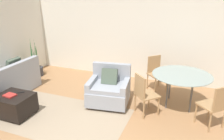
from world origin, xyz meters
TOP-DOWN VIEW (x-y plane):
  - wall_back at (0.00, 3.46)m, footprint 12.00×0.06m
  - area_rug at (-0.99, 0.74)m, footprint 2.95×1.64m
  - couch at (-2.73, 0.95)m, footprint 0.87×2.04m
  - armchair at (-0.17, 1.66)m, footprint 1.01×0.93m
  - ottoman at (-1.82, 0.46)m, footprint 0.72×0.62m
  - book_stack at (-1.87, 0.42)m, footprint 0.25×0.20m
  - tv_remote_primary at (-1.79, 0.62)m, footprint 0.15×0.14m
  - potted_plant at (-2.94, 2.49)m, footprint 0.41×0.41m
  - dining_table at (1.37, 2.15)m, footprint 1.30×1.30m
  - dining_chair_near_left at (0.68, 1.47)m, footprint 0.59×0.59m
  - dining_chair_near_right at (2.05, 1.47)m, footprint 0.59×0.59m
  - dining_chair_far_left at (0.68, 2.84)m, footprint 0.59×0.59m

SIDE VIEW (x-z plane):
  - area_rug at x=-0.99m, z-range 0.00..0.01m
  - potted_plant at x=-2.94m, z-range -0.37..0.84m
  - ottoman at x=-1.82m, z-range 0.02..0.48m
  - couch at x=-2.73m, z-range -0.15..0.74m
  - armchair at x=-0.17m, z-range -0.10..0.79m
  - tv_remote_primary at x=-1.79m, z-range 0.46..0.47m
  - book_stack at x=-1.87m, z-range 0.46..0.49m
  - dining_chair_near_left at x=0.68m, z-range 0.07..0.97m
  - dining_chair_near_right at x=2.05m, z-range 0.07..0.97m
  - dining_chair_far_left at x=0.68m, z-range 0.07..0.97m
  - dining_table at x=1.37m, z-range 0.31..1.07m
  - wall_back at x=0.00m, z-range 0.00..2.75m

